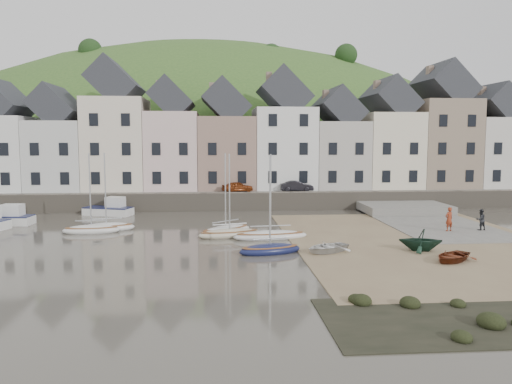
{
  "coord_description": "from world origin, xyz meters",
  "views": [
    {
      "loc": [
        -3.24,
        -34.21,
        7.24
      ],
      "look_at": [
        0.0,
        6.0,
        3.0
      ],
      "focal_mm": 36.19,
      "sensor_mm": 36.0,
      "label": 1
    }
  ],
  "objects": [
    {
      "name": "slipway",
      "position": [
        15.0,
        8.0,
        0.06
      ],
      "size": [
        8.0,
        18.0,
        0.12
      ],
      "primitive_type": "cube",
      "color": "slate",
      "rests_on": "ground"
    },
    {
      "name": "motorboat_0",
      "position": [
        -20.73,
        10.08,
        0.58
      ],
      "size": [
        4.88,
        2.19,
        1.7
      ],
      "color": "silver",
      "rests_on": "ground"
    },
    {
      "name": "quay_street",
      "position": [
        0.0,
        20.5,
        1.55
      ],
      "size": [
        70.0,
        7.0,
        0.1
      ],
      "primitive_type": "cube",
      "color": "slate",
      "rests_on": "quay_land"
    },
    {
      "name": "sailboat_5",
      "position": [
        0.2,
        -2.47,
        0.27
      ],
      "size": [
        4.32,
        2.47,
        6.32
      ],
      "color": "#151B44",
      "rests_on": "ground"
    },
    {
      "name": "rowboat_red",
      "position": [
        10.54,
        -5.7,
        0.37
      ],
      "size": [
        3.63,
        3.49,
        0.61
      ],
      "primitive_type": "imported",
      "rotation": [
        0.0,
        0.0,
        -0.9
      ],
      "color": "maroon",
      "rests_on": "beach"
    },
    {
      "name": "car_right",
      "position": [
        5.43,
        19.5,
        2.17
      ],
      "size": [
        3.48,
        1.29,
        1.14
      ],
      "primitive_type": "imported",
      "rotation": [
        0.0,
        0.0,
        1.55
      ],
      "color": "black",
      "rests_on": "quay_street"
    },
    {
      "name": "sailboat_3",
      "position": [
        -2.44,
        4.54,
        0.26
      ],
      "size": [
        4.61,
        4.17,
        6.32
      ],
      "color": "silver",
      "rests_on": "ground"
    },
    {
      "name": "shore_rocks",
      "position": [
        8.06,
        -14.85,
        0.11
      ],
      "size": [
        14.0,
        6.0,
        0.7
      ],
      "color": "black",
      "rests_on": "ground"
    },
    {
      "name": "sailboat_2",
      "position": [
        -2.17,
        3.15,
        0.26
      ],
      "size": [
        4.97,
        2.68,
        6.32
      ],
      "color": "beige",
      "rests_on": "ground"
    },
    {
      "name": "car_left",
      "position": [
        -0.86,
        19.5,
        2.15
      ],
      "size": [
        3.48,
        2.22,
        1.1
      ],
      "primitive_type": "imported",
      "rotation": [
        0.0,
        0.0,
        1.88
      ],
      "color": "maroon",
      "rests_on": "quay_street"
    },
    {
      "name": "townhouse_terrace",
      "position": [
        1.76,
        24.0,
        7.32
      ],
      "size": [
        61.05,
        8.0,
        13.93
      ],
      "color": "silver",
      "rests_on": "quay_land"
    },
    {
      "name": "hillside",
      "position": [
        -5.0,
        60.0,
        -17.99
      ],
      "size": [
        134.4,
        84.0,
        84.0
      ],
      "color": "#365C24",
      "rests_on": "ground"
    },
    {
      "name": "rowboat_green",
      "position": [
        9.83,
        -2.79,
        0.77
      ],
      "size": [
        3.12,
        2.84,
        1.41
      ],
      "primitive_type": "imported",
      "rotation": [
        0.0,
        0.0,
        -1.79
      ],
      "color": "#163223",
      "rests_on": "beach"
    },
    {
      "name": "person_red",
      "position": [
        14.67,
        3.56,
        1.04
      ],
      "size": [
        0.77,
        0.62,
        1.84
      ],
      "primitive_type": "imported",
      "rotation": [
        0.0,
        0.0,
        3.45
      ],
      "color": "maroon",
      "rests_on": "slipway"
    },
    {
      "name": "person_dark",
      "position": [
        17.3,
        3.74,
        0.94
      ],
      "size": [
        0.9,
        0.76,
        1.63
      ],
      "primitive_type": "imported",
      "rotation": [
        0.0,
        0.0,
        3.33
      ],
      "color": "#222428",
      "rests_on": "slipway"
    },
    {
      "name": "motorboat_2",
      "position": [
        -13.11,
        14.84,
        0.58
      ],
      "size": [
        4.84,
        3.08,
        1.7
      ],
      "color": "silver",
      "rests_on": "ground"
    },
    {
      "name": "ground",
      "position": [
        0.0,
        0.0,
        0.0
      ],
      "size": [
        160.0,
        160.0,
        0.0
      ],
      "primitive_type": "plane",
      "color": "#403A32",
      "rests_on": "ground"
    },
    {
      "name": "sailboat_4",
      "position": [
        0.74,
        2.16,
        0.26
      ],
      "size": [
        5.56,
        2.11,
        6.32
      ],
      "color": "silver",
      "rests_on": "ground"
    },
    {
      "name": "sailboat_1",
      "position": [
        -12.7,
        5.64,
        0.26
      ],
      "size": [
        4.43,
        1.93,
        6.32
      ],
      "color": "silver",
      "rests_on": "ground"
    },
    {
      "name": "quay_land",
      "position": [
        0.0,
        32.0,
        0.75
      ],
      "size": [
        90.0,
        30.0,
        1.5
      ],
      "primitive_type": "cube",
      "color": "#365C24",
      "rests_on": "ground"
    },
    {
      "name": "sailboat_0",
      "position": [
        -11.74,
        6.54,
        0.26
      ],
      "size": [
        4.58,
        2.49,
        6.32
      ],
      "color": "silver",
      "rests_on": "ground"
    },
    {
      "name": "rowboat_white",
      "position": [
        3.78,
        -2.71,
        0.38
      ],
      "size": [
        3.77,
        3.45,
        0.64
      ],
      "primitive_type": "imported",
      "rotation": [
        0.0,
        0.0,
        -1.05
      ],
      "color": "silver",
      "rests_on": "beach"
    },
    {
      "name": "seawall",
      "position": [
        0.0,
        17.0,
        0.9
      ],
      "size": [
        70.0,
        1.2,
        1.8
      ],
      "primitive_type": "cube",
      "color": "slate",
      "rests_on": "ground"
    },
    {
      "name": "beach",
      "position": [
        11.0,
        0.0,
        0.03
      ],
      "size": [
        18.0,
        26.0,
        0.06
      ],
      "primitive_type": "cube",
      "color": "#7D684C",
      "rests_on": "ground"
    }
  ]
}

